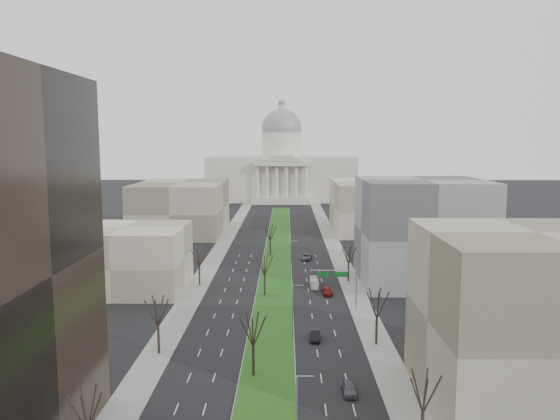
# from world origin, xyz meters

# --- Properties ---
(ground) EXTENTS (600.00, 600.00, 0.00)m
(ground) POSITION_xyz_m (0.00, 120.00, 0.00)
(ground) COLOR black
(ground) RESTS_ON ground
(median) EXTENTS (8.00, 222.03, 0.20)m
(median) POSITION_xyz_m (0.00, 118.99, 0.10)
(median) COLOR #999993
(median) RESTS_ON ground
(sidewalk_left) EXTENTS (5.00, 330.00, 0.15)m
(sidewalk_left) POSITION_xyz_m (-17.50, 95.00, 0.07)
(sidewalk_left) COLOR gray
(sidewalk_left) RESTS_ON ground
(sidewalk_right) EXTENTS (5.00, 330.00, 0.15)m
(sidewalk_right) POSITION_xyz_m (17.50, 95.00, 0.07)
(sidewalk_right) COLOR gray
(sidewalk_right) RESTS_ON ground
(capitol) EXTENTS (80.00, 46.00, 55.00)m
(capitol) POSITION_xyz_m (0.00, 269.59, 16.31)
(capitol) COLOR beige
(capitol) RESTS_ON ground
(building_beige_left) EXTENTS (26.00, 22.00, 14.00)m
(building_beige_left) POSITION_xyz_m (-33.00, 85.00, 7.00)
(building_beige_left) COLOR tan
(building_beige_left) RESTS_ON ground
(building_tan_right) EXTENTS (26.00, 24.00, 22.00)m
(building_tan_right) POSITION_xyz_m (33.00, 32.00, 11.00)
(building_tan_right) COLOR #79715D
(building_tan_right) RESTS_ON ground
(building_grey_right) EXTENTS (28.00, 26.00, 24.00)m
(building_grey_right) POSITION_xyz_m (34.00, 92.00, 12.00)
(building_grey_right) COLOR #575A5C
(building_grey_right) RESTS_ON ground
(building_far_left) EXTENTS (30.00, 40.00, 18.00)m
(building_far_left) POSITION_xyz_m (-35.00, 160.00, 9.00)
(building_far_left) COLOR #79715D
(building_far_left) RESTS_ON ground
(building_far_right) EXTENTS (30.00, 40.00, 18.00)m
(building_far_right) POSITION_xyz_m (35.00, 165.00, 9.00)
(building_far_right) COLOR tan
(building_far_right) RESTS_ON ground
(tree_left_near) EXTENTS (5.10, 5.10, 9.18)m
(tree_left_near) POSITION_xyz_m (-17.20, 18.00, 6.61)
(tree_left_near) COLOR black
(tree_left_near) RESTS_ON ground
(tree_left_mid) EXTENTS (5.40, 5.40, 9.72)m
(tree_left_mid) POSITION_xyz_m (-17.20, 48.00, 7.00)
(tree_left_mid) COLOR black
(tree_left_mid) RESTS_ON ground
(tree_left_far) EXTENTS (5.28, 5.28, 9.50)m
(tree_left_far) POSITION_xyz_m (-17.20, 88.00, 6.84)
(tree_left_far) COLOR black
(tree_left_far) RESTS_ON ground
(tree_right_near) EXTENTS (5.16, 5.16, 9.29)m
(tree_right_near) POSITION_xyz_m (17.20, 22.00, 6.69)
(tree_right_near) COLOR black
(tree_right_near) RESTS_ON ground
(tree_right_mid) EXTENTS (5.52, 5.52, 9.94)m
(tree_right_mid) POSITION_xyz_m (17.20, 52.00, 7.16)
(tree_right_mid) COLOR black
(tree_right_mid) RESTS_ON ground
(tree_right_far) EXTENTS (5.04, 5.04, 9.07)m
(tree_right_far) POSITION_xyz_m (17.20, 92.00, 6.53)
(tree_right_far) COLOR black
(tree_right_far) RESTS_ON ground
(tree_median_a) EXTENTS (5.40, 5.40, 9.72)m
(tree_median_a) POSITION_xyz_m (-2.00, 40.00, 7.00)
(tree_median_a) COLOR black
(tree_median_a) RESTS_ON ground
(tree_median_b) EXTENTS (5.40, 5.40, 9.72)m
(tree_median_b) POSITION_xyz_m (-2.00, 80.00, 7.00)
(tree_median_b) COLOR black
(tree_median_b) RESTS_ON ground
(tree_median_c) EXTENTS (5.40, 5.40, 9.72)m
(tree_median_c) POSITION_xyz_m (-2.00, 120.00, 7.00)
(tree_median_c) COLOR black
(tree_median_c) RESTS_ON ground
(streetlamp_median_a) EXTENTS (1.90, 0.20, 9.16)m
(streetlamp_median_a) POSITION_xyz_m (3.76, 20.00, 4.81)
(streetlamp_median_a) COLOR gray
(streetlamp_median_a) RESTS_ON ground
(streetlamp_median_b) EXTENTS (1.90, 0.20, 9.16)m
(streetlamp_median_b) POSITION_xyz_m (3.76, 55.00, 4.81)
(streetlamp_median_b) COLOR gray
(streetlamp_median_b) RESTS_ON ground
(streetlamp_median_c) EXTENTS (1.90, 0.20, 9.16)m
(streetlamp_median_c) POSITION_xyz_m (3.76, 95.00, 4.81)
(streetlamp_median_c) COLOR gray
(streetlamp_median_c) RESTS_ON ground
(mast_arm_signs) EXTENTS (9.12, 0.24, 8.09)m
(mast_arm_signs) POSITION_xyz_m (13.49, 70.03, 6.11)
(mast_arm_signs) COLOR gray
(mast_arm_signs) RESTS_ON ground
(car_grey_near) EXTENTS (1.90, 4.45, 1.50)m
(car_grey_near) POSITION_xyz_m (10.89, 34.94, 0.75)
(car_grey_near) COLOR #4D4F55
(car_grey_near) RESTS_ON ground
(car_black) EXTENTS (1.90, 4.74, 1.53)m
(car_black) POSITION_xyz_m (7.39, 54.34, 0.77)
(car_black) COLOR black
(car_black) RESTS_ON ground
(car_red) EXTENTS (2.22, 5.19, 1.49)m
(car_red) POSITION_xyz_m (11.43, 81.13, 0.74)
(car_red) COLOR maroon
(car_red) RESTS_ON ground
(car_grey_far) EXTENTS (3.36, 5.74, 1.50)m
(car_grey_far) POSITION_xyz_m (8.18, 115.44, 0.75)
(car_grey_far) COLOR #575B60
(car_grey_far) RESTS_ON ground
(box_van) EXTENTS (1.75, 7.29, 2.03)m
(box_van) POSITION_xyz_m (8.90, 87.10, 1.01)
(box_van) COLOR white
(box_van) RESTS_ON ground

